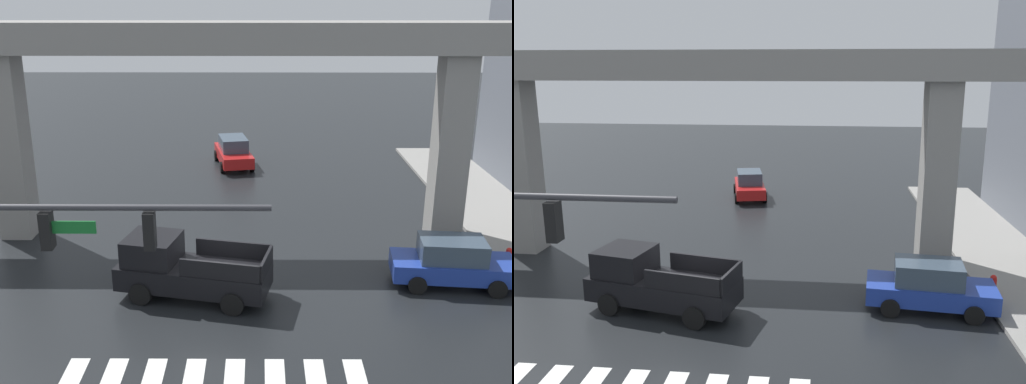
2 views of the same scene
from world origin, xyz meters
The scene contains 6 objects.
ground_plane centered at (0.00, 0.00, 0.00)m, with size 120.00×120.00×0.00m, color black.
elevated_overpass centered at (0.00, 5.41, 7.46)m, with size 52.03×1.96×8.83m.
pickup_truck centered at (-1.29, -0.04, 0.99)m, with size 5.39×2.94×2.08m.
sedan_red centered at (-0.35, 16.30, 0.85)m, with size 2.57×4.56×1.72m.
sedan_blue centered at (8.04, 0.88, 0.85)m, with size 4.45×2.29×1.72m.
fire_hydrant centered at (10.55, 2.15, 0.43)m, with size 0.24×0.24×0.85m.
Camera 2 is at (4.35, -16.66, 8.15)m, focal length 37.51 mm.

